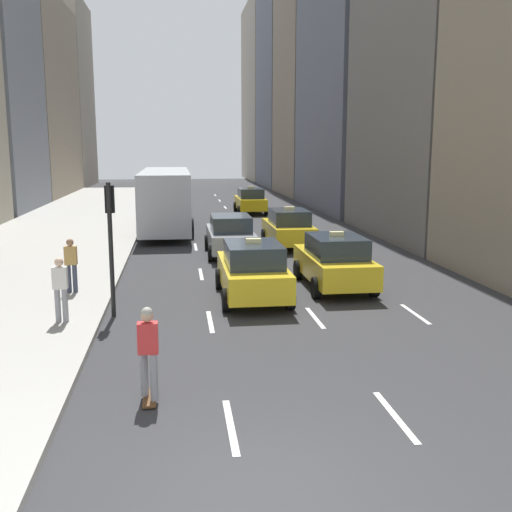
{
  "coord_description": "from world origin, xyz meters",
  "views": [
    {
      "loc": [
        -0.98,
        -7.1,
        4.5
      ],
      "look_at": [
        1.28,
        10.05,
        1.35
      ],
      "focal_mm": 42.0,
      "sensor_mm": 36.0,
      "label": 1
    }
  ],
  "objects_px": {
    "taxi_fourth": "(253,270)",
    "traffic_light_pole": "(110,227)",
    "pedestrian_far_walking": "(71,263)",
    "taxi_second": "(250,201)",
    "skateboarder": "(148,350)",
    "pedestrian_mid_block": "(60,286)",
    "city_bus": "(166,198)",
    "taxi_third": "(288,228)",
    "taxi_lead": "(334,261)",
    "sedan_black_near": "(230,235)"
  },
  "relations": [
    {
      "from": "taxi_fourth",
      "to": "taxi_lead",
      "type": "bearing_deg",
      "value": 21.5
    },
    {
      "from": "city_bus",
      "to": "pedestrian_far_walking",
      "type": "height_order",
      "value": "city_bus"
    },
    {
      "from": "skateboarder",
      "to": "traffic_light_pole",
      "type": "distance_m",
      "value": 6.05
    },
    {
      "from": "taxi_fourth",
      "to": "traffic_light_pole",
      "type": "bearing_deg",
      "value": -161.83
    },
    {
      "from": "sedan_black_near",
      "to": "pedestrian_mid_block",
      "type": "relative_size",
      "value": 2.71
    },
    {
      "from": "taxi_second",
      "to": "sedan_black_near",
      "type": "relative_size",
      "value": 0.98
    },
    {
      "from": "taxi_lead",
      "to": "taxi_fourth",
      "type": "distance_m",
      "value": 3.01
    },
    {
      "from": "taxi_lead",
      "to": "pedestrian_mid_block",
      "type": "height_order",
      "value": "taxi_lead"
    },
    {
      "from": "taxi_second",
      "to": "city_bus",
      "type": "bearing_deg",
      "value": -125.93
    },
    {
      "from": "traffic_light_pole",
      "to": "pedestrian_mid_block",
      "type": "bearing_deg",
      "value": -141.21
    },
    {
      "from": "pedestrian_mid_block",
      "to": "sedan_black_near",
      "type": "bearing_deg",
      "value": 62.25
    },
    {
      "from": "taxi_lead",
      "to": "city_bus",
      "type": "xyz_separation_m",
      "value": [
        -5.61,
        14.64,
        0.91
      ]
    },
    {
      "from": "city_bus",
      "to": "pedestrian_far_walking",
      "type": "bearing_deg",
      "value": -99.93
    },
    {
      "from": "skateboarder",
      "to": "pedestrian_mid_block",
      "type": "distance_m",
      "value": 5.36
    },
    {
      "from": "traffic_light_pole",
      "to": "taxi_third",
      "type": "bearing_deg",
      "value": 57.3
    },
    {
      "from": "taxi_second",
      "to": "skateboarder",
      "type": "distance_m",
      "value": 31.04
    },
    {
      "from": "taxi_second",
      "to": "sedan_black_near",
      "type": "distance_m",
      "value": 16.22
    },
    {
      "from": "pedestrian_mid_block",
      "to": "pedestrian_far_walking",
      "type": "xyz_separation_m",
      "value": [
        -0.27,
        3.19,
        0.0
      ]
    },
    {
      "from": "taxi_fourth",
      "to": "city_bus",
      "type": "distance_m",
      "value": 16.02
    },
    {
      "from": "pedestrian_mid_block",
      "to": "taxi_third",
      "type": "bearing_deg",
      "value": 55.32
    },
    {
      "from": "taxi_second",
      "to": "traffic_light_pole",
      "type": "bearing_deg",
      "value": -105.23
    },
    {
      "from": "taxi_lead",
      "to": "pedestrian_far_walking",
      "type": "height_order",
      "value": "taxi_lead"
    },
    {
      "from": "taxi_lead",
      "to": "traffic_light_pole",
      "type": "xyz_separation_m",
      "value": [
        -6.75,
        -2.4,
        1.53
      ]
    },
    {
      "from": "taxi_lead",
      "to": "taxi_third",
      "type": "xyz_separation_m",
      "value": [
        0.0,
        8.11,
        0.0
      ]
    },
    {
      "from": "sedan_black_near",
      "to": "traffic_light_pole",
      "type": "distance_m",
      "value": 9.77
    },
    {
      "from": "sedan_black_near",
      "to": "skateboarder",
      "type": "distance_m",
      "value": 14.82
    },
    {
      "from": "taxi_lead",
      "to": "taxi_third",
      "type": "bearing_deg",
      "value": 90.0
    },
    {
      "from": "traffic_light_pole",
      "to": "pedestrian_far_walking",
      "type": "bearing_deg",
      "value": 123.01
    },
    {
      "from": "taxi_third",
      "to": "city_bus",
      "type": "relative_size",
      "value": 0.38
    },
    {
      "from": "taxi_second",
      "to": "skateboarder",
      "type": "height_order",
      "value": "taxi_second"
    },
    {
      "from": "taxi_third",
      "to": "pedestrian_far_walking",
      "type": "distance_m",
      "value": 11.65
    },
    {
      "from": "taxi_second",
      "to": "skateboarder",
      "type": "relative_size",
      "value": 2.52
    },
    {
      "from": "taxi_third",
      "to": "taxi_fourth",
      "type": "xyz_separation_m",
      "value": [
        -2.8,
        -9.22,
        0.0
      ]
    },
    {
      "from": "taxi_fourth",
      "to": "pedestrian_mid_block",
      "type": "distance_m",
      "value": 5.61
    },
    {
      "from": "taxi_third",
      "to": "pedestrian_mid_block",
      "type": "bearing_deg",
      "value": -124.68
    },
    {
      "from": "city_bus",
      "to": "pedestrian_mid_block",
      "type": "xyz_separation_m",
      "value": [
        -2.32,
        -17.99,
        -0.72
      ]
    },
    {
      "from": "taxi_third",
      "to": "taxi_fourth",
      "type": "bearing_deg",
      "value": -106.9
    },
    {
      "from": "taxi_fourth",
      "to": "sedan_black_near",
      "type": "height_order",
      "value": "taxi_fourth"
    },
    {
      "from": "taxi_lead",
      "to": "skateboarder",
      "type": "xyz_separation_m",
      "value": [
        -5.55,
        -8.15,
        0.08
      ]
    },
    {
      "from": "taxi_second",
      "to": "taxi_third",
      "type": "bearing_deg",
      "value": -90.0
    },
    {
      "from": "taxi_lead",
      "to": "taxi_third",
      "type": "height_order",
      "value": "same"
    },
    {
      "from": "taxi_third",
      "to": "skateboarder",
      "type": "height_order",
      "value": "taxi_third"
    },
    {
      "from": "taxi_third",
      "to": "pedestrian_mid_block",
      "type": "height_order",
      "value": "taxi_third"
    },
    {
      "from": "taxi_fourth",
      "to": "skateboarder",
      "type": "height_order",
      "value": "taxi_fourth"
    },
    {
      "from": "pedestrian_mid_block",
      "to": "pedestrian_far_walking",
      "type": "bearing_deg",
      "value": 94.86
    },
    {
      "from": "taxi_third",
      "to": "traffic_light_pole",
      "type": "relative_size",
      "value": 1.22
    },
    {
      "from": "skateboarder",
      "to": "taxi_lead",
      "type": "bearing_deg",
      "value": 55.73
    },
    {
      "from": "traffic_light_pole",
      "to": "skateboarder",
      "type": "bearing_deg",
      "value": -78.25
    },
    {
      "from": "pedestrian_far_walking",
      "to": "city_bus",
      "type": "bearing_deg",
      "value": 80.07
    },
    {
      "from": "taxi_fourth",
      "to": "traffic_light_pole",
      "type": "relative_size",
      "value": 1.22
    }
  ]
}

